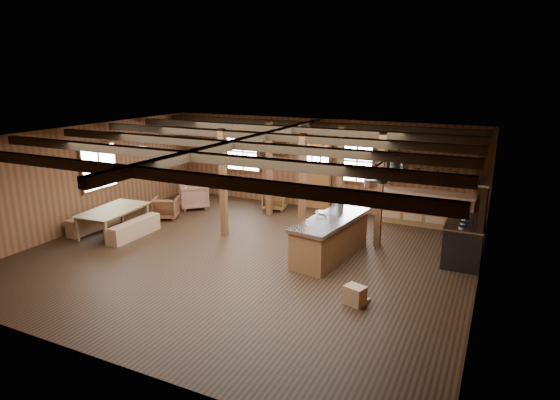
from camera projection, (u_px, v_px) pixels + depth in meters
name	position (u px, v px, depth m)	size (l,w,h in m)	color
room	(244.00, 198.00, 10.58)	(10.04, 9.04, 2.84)	black
ceiling_joists	(247.00, 141.00, 10.39)	(9.80, 8.82, 0.18)	black
timber_posts	(302.00, 182.00, 12.17)	(3.95, 2.35, 2.80)	#462814
back_door	(316.00, 181.00, 14.59)	(1.02, 0.08, 2.15)	brown
window_back_left	(243.00, 152.00, 15.49)	(1.32, 0.06, 1.32)	white
window_back_right	(357.00, 161.00, 13.86)	(1.02, 0.06, 1.32)	white
window_left	(99.00, 167.00, 13.03)	(0.14, 1.24, 1.32)	white
notice_boards	(273.00, 153.00, 15.01)	(1.08, 0.03, 0.90)	beige
back_counter	(426.00, 204.00, 13.03)	(2.55, 0.60, 2.45)	brown
pendant_lamps	(188.00, 148.00, 12.16)	(1.86, 2.36, 0.66)	#2A2A2C
pot_rack	(391.00, 170.00, 9.27)	(0.37, 3.00, 0.45)	#2A2A2C
kitchen_island	(330.00, 237.00, 10.76)	(1.19, 2.59, 1.20)	brown
step_stool	(355.00, 295.00, 8.62)	(0.41, 0.29, 0.36)	#996B45
commercial_range	(467.00, 234.00, 10.51)	(0.81, 1.59, 1.96)	#2A2A2C
dining_table	(115.00, 221.00, 12.39)	(1.90, 1.06, 0.67)	olive
bench_wall	(95.00, 221.00, 12.73)	(0.31, 1.68, 0.46)	#996B45
bench_aisle	(135.00, 229.00, 12.14)	(0.30, 1.62, 0.45)	#996B45
armchair_a	(166.00, 208.00, 13.69)	(0.67, 0.69, 0.63)	#5A301B
armchair_b	(275.00, 199.00, 14.58)	(0.69, 0.71, 0.65)	brown
armchair_c	(194.00, 196.00, 14.70)	(0.84, 0.86, 0.78)	brown
counter_pot	(338.00, 205.00, 11.37)	(0.30, 0.30, 0.18)	silver
bowl	(321.00, 213.00, 10.94)	(0.27, 0.27, 0.07)	silver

